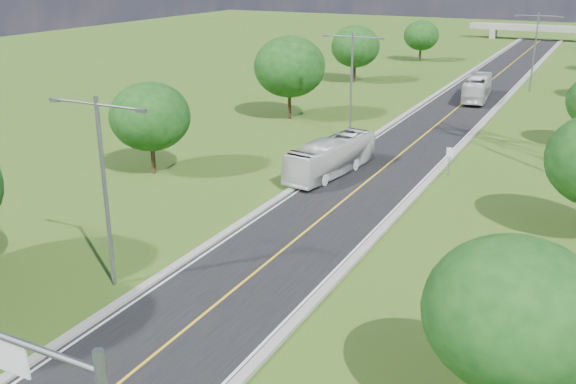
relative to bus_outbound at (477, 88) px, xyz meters
The scene contains 16 objects.
ground 9.25m from the bus_outbound, 96.17° to the right, with size 260.00×260.00×0.00m, color #375B19.
road 3.56m from the bus_outbound, 107.72° to the right, with size 8.00×150.00×0.06m, color black.
curb_left 6.23m from the bus_outbound, 149.60° to the right, with size 0.50×150.00×0.22m, color gray.
curb_right 4.70m from the bus_outbound, 43.19° to the right, with size 0.50×150.00×0.22m, color gray.
speed_limit_sign 31.37m from the bus_outbound, 82.27° to the right, with size 0.55×0.09×2.40m.
overpass 70.94m from the bus_outbound, 90.79° to the left, with size 30.00×3.00×3.20m.
streetlight_near_left 57.66m from the bus_outbound, 96.97° to the right, with size 5.90×0.25×10.00m.
streetlight_mid_left 25.45m from the bus_outbound, 106.17° to the right, with size 5.90×0.25×10.00m.
streetlight_far_right 11.15m from the bus_outbound, 60.66° to the left, with size 5.90×0.25×10.00m.
tree_lb 44.55m from the bus_outbound, 112.46° to the right, with size 6.30×6.30×7.33m.
tree_lc 25.21m from the bus_outbound, 129.96° to the right, with size 7.56×7.56×8.79m.
tree_ld 18.96m from the bus_outbound, 164.66° to the left, with size 6.72×6.72×7.82m.
tree_le 32.93m from the bus_outbound, 118.15° to the left, with size 5.88×5.88×6.84m.
tree_ra 60.57m from the bus_outbound, 77.57° to the right, with size 6.30×6.30×7.33m.
bus_outbound is the anchor object (origin of this frame).
bus_inbound 35.23m from the bus_outbound, 96.81° to the right, with size 2.42×10.32×2.88m, color silver.
Camera 1 is at (15.89, -10.65, 15.98)m, focal length 40.00 mm.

